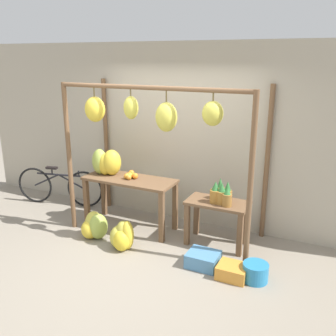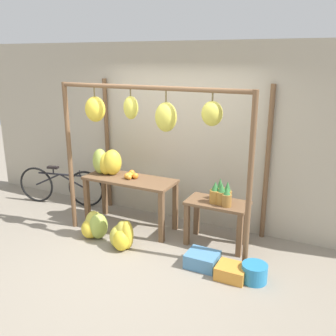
{
  "view_description": "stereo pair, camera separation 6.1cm",
  "coord_description": "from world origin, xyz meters",
  "px_view_note": "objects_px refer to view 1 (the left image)",
  "views": [
    {
      "loc": [
        2.31,
        -3.74,
        2.59
      ],
      "look_at": [
        0.09,
        0.86,
        1.05
      ],
      "focal_mm": 40.0,
      "sensor_mm": 36.0,
      "label": 1
    },
    {
      "loc": [
        2.36,
        -3.72,
        2.59
      ],
      "look_at": [
        0.09,
        0.86,
        1.05
      ],
      "focal_mm": 40.0,
      "sensor_mm": 36.0,
      "label": 2
    }
  ],
  "objects_px": {
    "orange_pile": "(131,175)",
    "parked_bicycle": "(59,186)",
    "pineapple_cluster": "(222,194)",
    "blue_bucket": "(255,272)",
    "banana_pile_on_table": "(106,163)",
    "fruit_crate_purple": "(232,271)",
    "banana_pile_ground_right": "(122,237)",
    "banana_pile_ground_left": "(94,226)",
    "fruit_crate_white": "(203,259)"
  },
  "relations": [
    {
      "from": "orange_pile",
      "to": "parked_bicycle",
      "type": "distance_m",
      "value": 1.73
    },
    {
      "from": "pineapple_cluster",
      "to": "blue_bucket",
      "type": "xyz_separation_m",
      "value": [
        0.65,
        -0.64,
        -0.67
      ]
    },
    {
      "from": "banana_pile_on_table",
      "to": "fruit_crate_purple",
      "type": "xyz_separation_m",
      "value": [
        2.28,
        -0.71,
        -0.9
      ]
    },
    {
      "from": "pineapple_cluster",
      "to": "blue_bucket",
      "type": "height_order",
      "value": "pineapple_cluster"
    },
    {
      "from": "pineapple_cluster",
      "to": "banana_pile_ground_right",
      "type": "height_order",
      "value": "pineapple_cluster"
    },
    {
      "from": "orange_pile",
      "to": "blue_bucket",
      "type": "distance_m",
      "value": 2.32
    },
    {
      "from": "banana_pile_on_table",
      "to": "parked_bicycle",
      "type": "relative_size",
      "value": 0.34
    },
    {
      "from": "banana_pile_ground_left",
      "to": "blue_bucket",
      "type": "height_order",
      "value": "banana_pile_ground_left"
    },
    {
      "from": "fruit_crate_white",
      "to": "blue_bucket",
      "type": "bearing_deg",
      "value": -3.02
    },
    {
      "from": "banana_pile_ground_right",
      "to": "orange_pile",
      "type": "bearing_deg",
      "value": 110.72
    },
    {
      "from": "parked_bicycle",
      "to": "fruit_crate_white",
      "type": "bearing_deg",
      "value": -15.2
    },
    {
      "from": "pineapple_cluster",
      "to": "banana_pile_ground_right",
      "type": "xyz_separation_m",
      "value": [
        -1.19,
        -0.68,
        -0.6
      ]
    },
    {
      "from": "parked_bicycle",
      "to": "blue_bucket",
      "type": "bearing_deg",
      "value": -13.07
    },
    {
      "from": "pineapple_cluster",
      "to": "blue_bucket",
      "type": "bearing_deg",
      "value": -44.52
    },
    {
      "from": "banana_pile_on_table",
      "to": "banana_pile_ground_right",
      "type": "height_order",
      "value": "banana_pile_on_table"
    },
    {
      "from": "fruit_crate_white",
      "to": "parked_bicycle",
      "type": "bearing_deg",
      "value": 164.8
    },
    {
      "from": "fruit_crate_white",
      "to": "parked_bicycle",
      "type": "xyz_separation_m",
      "value": [
        -3.06,
        0.83,
        0.26
      ]
    },
    {
      "from": "banana_pile_ground_left",
      "to": "parked_bicycle",
      "type": "distance_m",
      "value": 1.56
    },
    {
      "from": "banana_pile_ground_right",
      "to": "blue_bucket",
      "type": "xyz_separation_m",
      "value": [
        1.84,
        0.03,
        -0.07
      ]
    },
    {
      "from": "parked_bicycle",
      "to": "banana_pile_ground_right",
      "type": "bearing_deg",
      "value": -25.46
    },
    {
      "from": "orange_pile",
      "to": "banana_pile_ground_left",
      "type": "height_order",
      "value": "orange_pile"
    },
    {
      "from": "banana_pile_on_table",
      "to": "fruit_crate_purple",
      "type": "height_order",
      "value": "banana_pile_on_table"
    },
    {
      "from": "banana_pile_ground_left",
      "to": "fruit_crate_white",
      "type": "distance_m",
      "value": 1.73
    },
    {
      "from": "pineapple_cluster",
      "to": "banana_pile_ground_right",
      "type": "relative_size",
      "value": 0.8
    },
    {
      "from": "pineapple_cluster",
      "to": "fruit_crate_purple",
      "type": "relative_size",
      "value": 0.95
    },
    {
      "from": "banana_pile_ground_left",
      "to": "blue_bucket",
      "type": "bearing_deg",
      "value": -1.84
    },
    {
      "from": "parked_bicycle",
      "to": "fruit_crate_purple",
      "type": "bearing_deg",
      "value": -14.9
    },
    {
      "from": "banana_pile_ground_right",
      "to": "parked_bicycle",
      "type": "distance_m",
      "value": 2.1
    },
    {
      "from": "orange_pile",
      "to": "banana_pile_ground_left",
      "type": "relative_size",
      "value": 0.56
    },
    {
      "from": "parked_bicycle",
      "to": "fruit_crate_purple",
      "type": "relative_size",
      "value": 4.48
    },
    {
      "from": "banana_pile_on_table",
      "to": "banana_pile_ground_left",
      "type": "xyz_separation_m",
      "value": [
        0.14,
        -0.58,
        -0.81
      ]
    },
    {
      "from": "blue_bucket",
      "to": "fruit_crate_white",
      "type": "bearing_deg",
      "value": 176.98
    },
    {
      "from": "pineapple_cluster",
      "to": "blue_bucket",
      "type": "distance_m",
      "value": 1.14
    },
    {
      "from": "pineapple_cluster",
      "to": "banana_pile_ground_right",
      "type": "bearing_deg",
      "value": -150.32
    },
    {
      "from": "orange_pile",
      "to": "banana_pile_ground_right",
      "type": "xyz_separation_m",
      "value": [
        0.26,
        -0.68,
        -0.66
      ]
    },
    {
      "from": "banana_pile_ground_right",
      "to": "fruit_crate_white",
      "type": "distance_m",
      "value": 1.17
    },
    {
      "from": "fruit_crate_purple",
      "to": "blue_bucket",
      "type": "bearing_deg",
      "value": 12.15
    },
    {
      "from": "orange_pile",
      "to": "fruit_crate_white",
      "type": "xyz_separation_m",
      "value": [
        1.43,
        -0.61,
        -0.75
      ]
    },
    {
      "from": "pineapple_cluster",
      "to": "fruit_crate_white",
      "type": "xyz_separation_m",
      "value": [
        -0.02,
        -0.61,
        -0.69
      ]
    },
    {
      "from": "banana_pile_on_table",
      "to": "fruit_crate_white",
      "type": "relative_size",
      "value": 1.36
    },
    {
      "from": "fruit_crate_purple",
      "to": "fruit_crate_white",
      "type": "bearing_deg",
      "value": 167.4
    },
    {
      "from": "pineapple_cluster",
      "to": "fruit_crate_purple",
      "type": "xyz_separation_m",
      "value": [
        0.39,
        -0.7,
        -0.7
      ]
    },
    {
      "from": "pineapple_cluster",
      "to": "banana_pile_ground_left",
      "type": "height_order",
      "value": "pineapple_cluster"
    },
    {
      "from": "banana_pile_ground_left",
      "to": "banana_pile_on_table",
      "type": "bearing_deg",
      "value": 103.25
    },
    {
      "from": "banana_pile_on_table",
      "to": "banana_pile_ground_left",
      "type": "height_order",
      "value": "banana_pile_on_table"
    },
    {
      "from": "fruit_crate_purple",
      "to": "banana_pile_ground_right",
      "type": "bearing_deg",
      "value": 179.17
    },
    {
      "from": "orange_pile",
      "to": "blue_bucket",
      "type": "relative_size",
      "value": 0.87
    },
    {
      "from": "blue_bucket",
      "to": "orange_pile",
      "type": "bearing_deg",
      "value": 162.9
    },
    {
      "from": "banana_pile_on_table",
      "to": "parked_bicycle",
      "type": "xyz_separation_m",
      "value": [
        -1.2,
        0.21,
        -0.64
      ]
    },
    {
      "from": "banana_pile_ground_right",
      "to": "fruit_crate_purple",
      "type": "distance_m",
      "value": 1.58
    }
  ]
}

